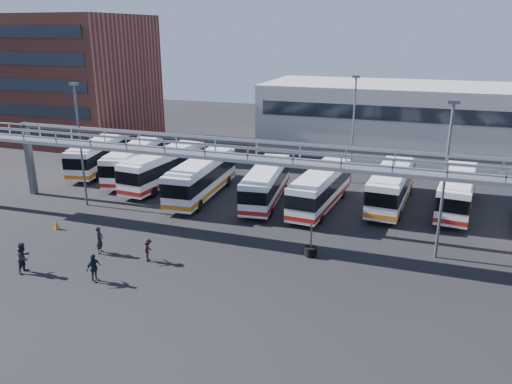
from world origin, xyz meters
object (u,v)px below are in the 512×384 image
(bus_1, at_px, (134,160))
(pedestrian_a, at_px, (99,240))
(bus_5, at_px, (320,188))
(bus_0, at_px, (100,154))
(light_pole_back, at_px, (353,124))
(tire_stack, at_px, (311,250))
(bus_6, at_px, (392,184))
(pedestrian_c, at_px, (148,250))
(pedestrian_d, at_px, (94,268))
(cone_right, at_px, (57,225))
(bus_4, at_px, (266,183))
(pedestrian_b, at_px, (24,257))
(bus_2, at_px, (164,167))
(bus_7, at_px, (458,190))
(light_pole_mid, at_px, (445,173))
(bus_3, at_px, (202,176))
(light_pole_left, at_px, (80,139))

(bus_1, distance_m, pedestrian_a, 17.72)
(bus_5, bearing_deg, bus_0, 175.98)
(light_pole_back, distance_m, tire_stack, 18.30)
(bus_0, bearing_deg, bus_6, -13.38)
(light_pole_back, distance_m, bus_6, 7.97)
(bus_5, relative_size, pedestrian_a, 5.72)
(light_pole_back, height_order, bus_0, light_pole_back)
(light_pole_back, height_order, pedestrian_c, light_pole_back)
(bus_0, bearing_deg, pedestrian_d, -66.54)
(light_pole_back, relative_size, bus_5, 0.95)
(bus_1, bearing_deg, cone_right, -93.39)
(bus_4, xyz_separation_m, pedestrian_b, (-9.83, -17.31, -0.76))
(bus_2, xyz_separation_m, pedestrian_d, (5.55, -18.32, -0.98))
(pedestrian_a, bearing_deg, pedestrian_d, -163.67)
(bus_7, relative_size, cone_right, 16.31)
(bus_0, distance_m, bus_5, 24.49)
(bus_4, distance_m, cone_right, 16.95)
(light_pole_mid, height_order, bus_7, light_pole_mid)
(light_pole_back, relative_size, pedestrian_c, 6.61)
(bus_2, distance_m, pedestrian_b, 18.74)
(bus_2, height_order, tire_stack, bus_2)
(bus_3, bearing_deg, bus_6, 8.14)
(bus_4, bearing_deg, light_pole_left, -164.31)
(light_pole_left, relative_size, cone_right, 15.53)
(bus_2, bearing_deg, light_pole_mid, -13.80)
(light_pole_left, height_order, bus_0, light_pole_left)
(light_pole_back, height_order, tire_stack, light_pole_back)
(light_pole_mid, bearing_deg, bus_3, 162.43)
(light_pole_left, height_order, pedestrian_c, light_pole_left)
(bus_2, distance_m, cone_right, 12.73)
(light_pole_back, distance_m, cone_right, 27.39)
(bus_5, bearing_deg, bus_4, -174.75)
(pedestrian_c, bearing_deg, pedestrian_d, 140.69)
(bus_1, relative_size, bus_5, 1.04)
(bus_6, height_order, pedestrian_c, bus_6)
(pedestrian_b, bearing_deg, bus_1, 8.70)
(bus_5, distance_m, tire_stack, 9.54)
(bus_6, distance_m, pedestrian_b, 28.37)
(bus_4, distance_m, pedestrian_d, 17.69)
(light_pole_mid, distance_m, bus_6, 10.93)
(pedestrian_d, bearing_deg, bus_7, -34.87)
(pedestrian_d, bearing_deg, pedestrian_a, 41.86)
(bus_0, distance_m, cone_right, 16.31)
(light_pole_mid, height_order, bus_6, light_pole_mid)
(light_pole_left, distance_m, bus_3, 10.54)
(bus_3, height_order, pedestrian_a, bus_3)
(pedestrian_b, bearing_deg, bus_7, -55.75)
(bus_3, relative_size, cone_right, 17.23)
(bus_0, distance_m, pedestrian_b, 23.16)
(light_pole_back, relative_size, bus_0, 0.92)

